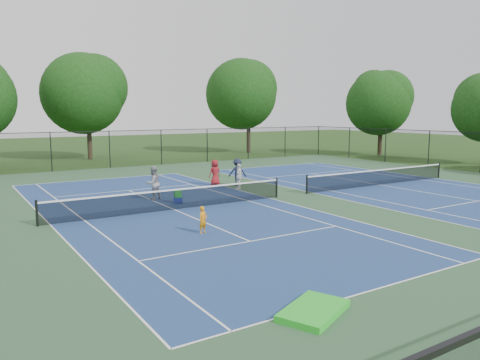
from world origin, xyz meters
TOP-DOWN VIEW (x-y plane):
  - ground at (0.00, 0.00)m, footprint 140.00×140.00m
  - court_pad at (0.00, 0.00)m, footprint 36.00×36.00m
  - tennis_court_left at (-7.00, 0.00)m, footprint 12.00×23.83m
  - tennis_court_right at (7.00, 0.00)m, footprint 12.00×23.83m
  - perimeter_fence at (0.00, 0.00)m, footprint 36.08×36.08m
  - tree_back_b at (-4.00, 26.00)m, footprint 7.60×7.60m
  - tree_back_d at (13.00, 24.00)m, footprint 7.80×7.80m
  - tree_side_e at (23.00, 14.00)m, footprint 6.60×6.60m
  - child_player at (-7.86, -4.50)m, footprint 0.44×0.36m
  - instructor at (-6.86, 2.88)m, footprint 1.01×0.87m
  - bystander_a at (-1.26, 3.42)m, footprint 0.92×0.87m
  - bystander_b at (-0.65, 4.57)m, footprint 1.25×1.08m
  - bystander_c at (-1.81, 5.35)m, footprint 0.83×0.58m
  - ball_crate at (-6.19, 1.34)m, footprint 0.48×0.39m
  - ball_hopper at (-6.19, 1.34)m, footprint 0.38×0.32m
  - green_tarp at (-9.10, -12.14)m, footprint 2.05×1.71m

SIDE VIEW (x-z plane):
  - ground at x=0.00m, z-range 0.00..0.00m
  - court_pad at x=0.00m, z-range 0.00..0.01m
  - green_tarp at x=-9.10m, z-range 0.01..0.16m
  - tennis_court_left at x=-7.00m, z-range -0.44..0.63m
  - tennis_court_right at x=7.00m, z-range -0.44..0.63m
  - ball_crate at x=-6.19m, z-range 0.00..0.31m
  - ball_hopper at x=-6.19m, z-range 0.31..0.73m
  - child_player at x=-7.86m, z-range 0.00..1.04m
  - bystander_a at x=-1.26m, z-range 0.00..1.52m
  - bystander_c at x=-1.81m, z-range 0.00..1.61m
  - bystander_b at x=-0.65m, z-range 0.00..1.68m
  - instructor at x=-6.86m, z-range 0.00..1.76m
  - perimeter_fence at x=0.00m, z-range 0.09..3.11m
  - tree_side_e at x=23.00m, z-range 1.37..10.25m
  - tree_back_b at x=-4.00m, z-range 1.58..11.61m
  - tree_back_d at x=13.00m, z-range 1.64..12.01m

